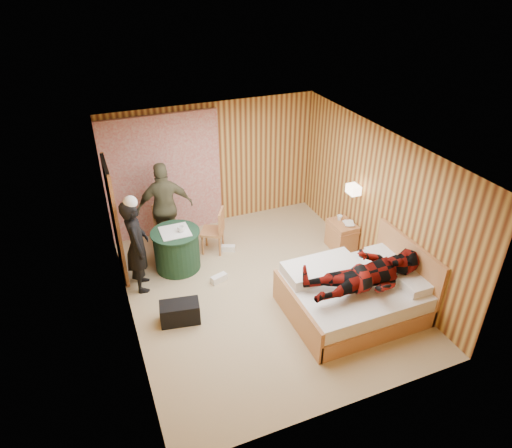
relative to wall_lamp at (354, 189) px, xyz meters
name	(u,v)px	position (x,y,z in m)	size (l,w,h in m)	color
floor	(261,289)	(-1.92, -0.45, -1.30)	(4.20, 5.00, 0.01)	tan
ceiling	(262,148)	(-1.92, -0.45, 1.20)	(4.20, 5.00, 0.01)	white
wall_back	(213,165)	(-1.92, 2.05, -0.05)	(4.20, 0.02, 2.50)	#DAB053
wall_left	(122,254)	(-4.02, -0.45, -0.05)	(0.02, 5.00, 2.50)	#DAB053
wall_right	(377,201)	(0.18, -0.45, -0.05)	(0.02, 5.00, 2.50)	#DAB053
curtain	(164,177)	(-2.92, 1.98, -0.10)	(2.20, 0.08, 2.40)	beige
doorway	(115,221)	(-3.98, 0.95, -0.28)	(0.06, 0.90, 2.05)	black
wall_lamp	(354,189)	(0.00, 0.00, 0.00)	(0.26, 0.24, 0.16)	gold
bed	(353,294)	(-0.80, -1.45, -0.99)	(1.99, 1.55, 1.07)	tan
nightstand	(342,235)	(-0.04, 0.14, -1.02)	(0.42, 0.57, 0.55)	tan
round_table	(177,249)	(-3.05, 0.70, -0.92)	(0.85, 0.85, 0.75)	#20452A
chair_far	(167,223)	(-3.07, 1.37, -0.76)	(0.48, 0.48, 0.93)	tan
chair_near	(216,228)	(-2.25, 0.93, -0.79)	(0.54, 0.54, 0.87)	tan
duffel_bag	(180,312)	(-3.36, -0.69, -1.13)	(0.59, 0.31, 0.33)	black
sneaker_left	(228,248)	(-2.06, 0.85, -1.24)	(0.25, 0.10, 0.11)	white
sneaker_right	(219,278)	(-2.51, 0.02, -1.24)	(0.28, 0.12, 0.13)	white
woman_standing	(137,246)	(-3.74, 0.38, -0.49)	(0.59, 0.39, 1.63)	black
man_at_table	(165,207)	(-3.05, 1.41, -0.44)	(1.01, 0.42, 1.72)	brown
man_on_bed	(369,268)	(-0.77, -1.67, -0.34)	(1.77, 0.67, 0.86)	maroon
book_lower	(345,224)	(-0.04, 0.09, -0.74)	(0.17, 0.22, 0.02)	white
book_upper	(345,223)	(-0.04, 0.09, -0.72)	(0.16, 0.22, 0.02)	white
cup_nightstand	(340,218)	(-0.04, 0.27, -0.70)	(0.10, 0.10, 0.09)	white
cup_table	(181,229)	(-2.95, 0.65, -0.50)	(0.12, 0.12, 0.10)	white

